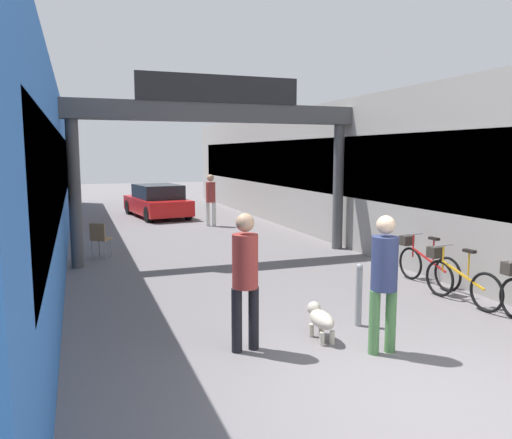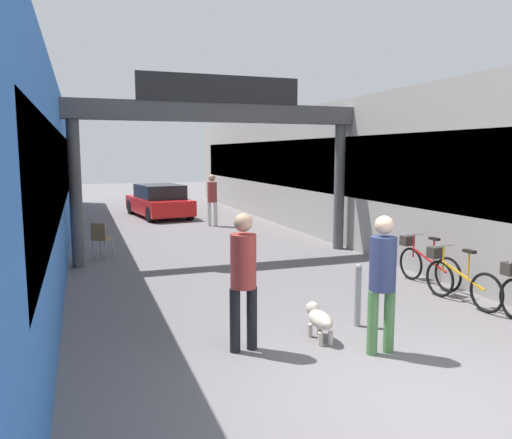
% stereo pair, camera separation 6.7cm
% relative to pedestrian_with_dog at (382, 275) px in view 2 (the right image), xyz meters
% --- Properties ---
extents(ground_plane, '(80.00, 80.00, 0.00)m').
position_rel_pedestrian_with_dog_xyz_m(ground_plane, '(-0.37, -1.10, -1.05)').
color(ground_plane, slate).
extents(storefront_left, '(3.00, 26.00, 4.05)m').
position_rel_pedestrian_with_dog_xyz_m(storefront_left, '(-5.47, 9.90, 0.98)').
color(storefront_left, blue).
rests_on(storefront_left, ground_plane).
extents(storefront_right, '(3.00, 26.00, 4.05)m').
position_rel_pedestrian_with_dog_xyz_m(storefront_right, '(4.72, 9.90, 0.98)').
color(storefront_right, '#9E9993').
rests_on(storefront_right, ground_plane).
extents(arcade_sign_gateway, '(7.40, 0.47, 4.43)m').
position_rel_pedestrian_with_dog_xyz_m(arcade_sign_gateway, '(-0.37, 6.56, 2.14)').
color(arcade_sign_gateway, '#4C4C4F').
rests_on(arcade_sign_gateway, ground_plane).
extents(pedestrian_with_dog, '(0.39, 0.36, 1.82)m').
position_rel_pedestrian_with_dog_xyz_m(pedestrian_with_dog, '(0.00, 0.00, 0.00)').
color(pedestrian_with_dog, '#4C7F47').
rests_on(pedestrian_with_dog, ground_plane).
extents(pedestrian_companion, '(0.39, 0.36, 1.84)m').
position_rel_pedestrian_with_dog_xyz_m(pedestrian_companion, '(-1.66, 0.68, 0.01)').
color(pedestrian_companion, black).
rests_on(pedestrian_companion, ground_plane).
extents(pedestrian_carrying_crate, '(0.47, 0.47, 1.85)m').
position_rel_pedestrian_with_dog_xyz_m(pedestrian_carrying_crate, '(0.79, 11.82, 0.02)').
color(pedestrian_carrying_crate, silver).
rests_on(pedestrian_carrying_crate, ground_plane).
extents(dog_on_leash, '(0.27, 0.66, 0.48)m').
position_rel_pedestrian_with_dog_xyz_m(dog_on_leash, '(-0.54, 0.71, -0.75)').
color(dog_on_leash, beige).
rests_on(dog_on_leash, ground_plane).
extents(bicycle_orange_second, '(0.46, 1.69, 0.98)m').
position_rel_pedestrian_with_dog_xyz_m(bicycle_orange_second, '(2.52, 1.48, -0.61)').
color(bicycle_orange_second, black).
rests_on(bicycle_orange_second, ground_plane).
extents(bicycle_red_third, '(0.46, 1.69, 0.98)m').
position_rel_pedestrian_with_dog_xyz_m(bicycle_red_third, '(2.79, 2.69, -0.61)').
color(bicycle_red_third, black).
rests_on(bicycle_red_third, ground_plane).
extents(bollard_post_metal, '(0.10, 0.10, 0.96)m').
position_rel_pedestrian_with_dog_xyz_m(bollard_post_metal, '(0.26, 1.01, -0.56)').
color(bollard_post_metal, gray).
rests_on(bollard_post_metal, ground_plane).
extents(cafe_chair_wood_nearer, '(0.55, 0.55, 0.89)m').
position_rel_pedestrian_with_dog_xyz_m(cafe_chair_wood_nearer, '(-3.19, 7.44, -0.51)').
color(cafe_chair_wood_nearer, gray).
rests_on(cafe_chair_wood_nearer, ground_plane).
extents(parked_car_red, '(2.33, 4.22, 1.33)m').
position_rel_pedestrian_with_dog_xyz_m(parked_car_red, '(-0.61, 15.08, -0.41)').
color(parked_car_red, red).
rests_on(parked_car_red, ground_plane).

